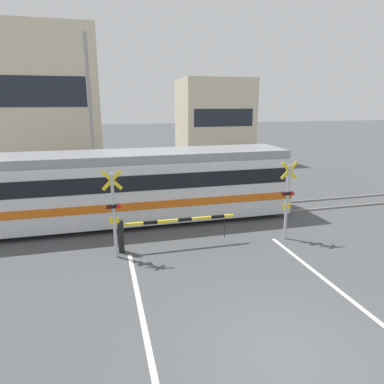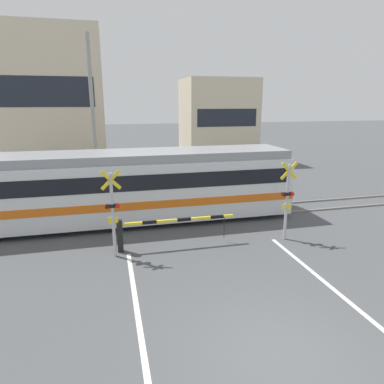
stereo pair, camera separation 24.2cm
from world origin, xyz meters
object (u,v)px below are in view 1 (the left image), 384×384
at_px(commuter_train, 82,188).
at_px(crossing_signal_left, 114,210).
at_px(crossing_signal_right, 287,197).
at_px(crossing_barrier_near, 153,228).
at_px(crossing_barrier_far, 202,182).
at_px(pedestrian, 180,174).

relative_size(commuter_train, crossing_signal_left, 5.98).
relative_size(crossing_signal_left, crossing_signal_right, 1.00).
distance_m(crossing_barrier_near, crossing_barrier_far, 7.54).
relative_size(commuter_train, crossing_barrier_near, 4.22).
relative_size(crossing_barrier_far, pedestrian, 2.67).
bearing_deg(commuter_train, crossing_signal_left, -72.03).
distance_m(commuter_train, crossing_signal_right, 8.44).
distance_m(commuter_train, crossing_signal_left, 3.79).
relative_size(commuter_train, crossing_signal_right, 5.98).
distance_m(crossing_barrier_near, crossing_signal_left, 1.63).
xyz_separation_m(commuter_train, crossing_barrier_far, (6.30, 3.26, -0.86)).
bearing_deg(crossing_signal_right, crossing_barrier_far, 101.00).
bearing_deg(pedestrian, crossing_barrier_far, -65.51).
xyz_separation_m(crossing_barrier_near, crossing_barrier_far, (3.79, 6.52, 0.00)).
bearing_deg(crossing_signal_right, crossing_signal_left, 180.00).
distance_m(crossing_barrier_far, crossing_signal_left, 8.62).
xyz_separation_m(crossing_barrier_near, crossing_signal_right, (5.13, -0.35, 0.87)).
height_order(crossing_signal_left, crossing_signal_right, same).
relative_size(commuter_train, crossing_barrier_far, 4.22).
distance_m(crossing_signal_right, pedestrian, 9.09).
distance_m(crossing_barrier_far, crossing_signal_right, 7.05).
xyz_separation_m(commuter_train, crossing_signal_left, (1.17, -3.60, 0.01)).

